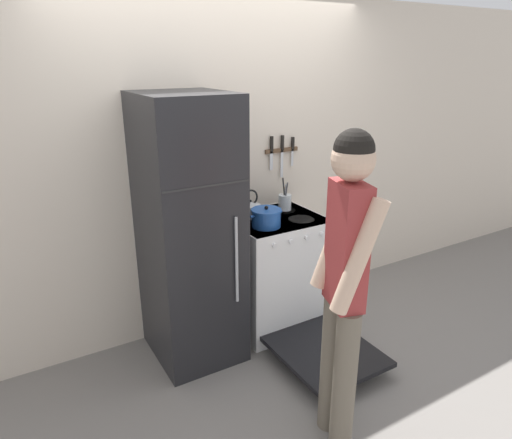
% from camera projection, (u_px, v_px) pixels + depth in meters
% --- Properties ---
extents(ground_plane, '(14.00, 14.00, 0.00)m').
position_uv_depth(ground_plane, '(225.00, 313.00, 3.94)').
color(ground_plane, slate).
extents(wall_back, '(10.00, 0.06, 2.55)m').
position_uv_depth(wall_back, '(220.00, 169.00, 3.54)').
color(wall_back, beige).
rests_on(wall_back, ground_plane).
extents(refrigerator, '(0.59, 0.69, 1.89)m').
position_uv_depth(refrigerator, '(189.00, 233.00, 3.15)').
color(refrigerator, black).
rests_on(refrigerator, ground_plane).
extents(stove_range, '(0.71, 1.36, 0.92)m').
position_uv_depth(stove_range, '(277.00, 274.00, 3.65)').
color(stove_range, white).
rests_on(stove_range, ground_plane).
extents(dutch_oven_pot, '(0.27, 0.22, 0.16)m').
position_uv_depth(dutch_oven_pot, '(266.00, 218.00, 3.33)').
color(dutch_oven_pot, '#1E4C9E').
rests_on(dutch_oven_pot, stove_range).
extents(tea_kettle, '(0.21, 0.17, 0.22)m').
position_uv_depth(tea_kettle, '(251.00, 209.00, 3.54)').
color(tea_kettle, silver).
rests_on(tea_kettle, stove_range).
extents(utensil_jar, '(0.10, 0.10, 0.27)m').
position_uv_depth(utensil_jar, '(285.00, 202.00, 3.69)').
color(utensil_jar, silver).
rests_on(utensil_jar, stove_range).
extents(person, '(0.36, 0.42, 1.79)m').
position_uv_depth(person, '(345.00, 279.00, 2.33)').
color(person, '#6B6051').
rests_on(person, ground_plane).
extents(wall_knife_strip, '(0.31, 0.03, 0.35)m').
position_uv_depth(wall_knife_strip, '(281.00, 149.00, 3.73)').
color(wall_knife_strip, brown).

